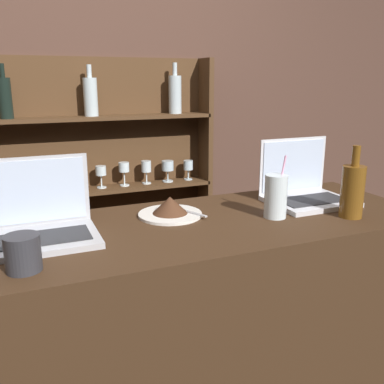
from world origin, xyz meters
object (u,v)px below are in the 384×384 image
laptop_far (304,188)px  wine_bottle_amber (353,190)px  coffee_cup (23,253)px  laptop_near (36,223)px  cake_plate (170,208)px  water_glass (276,196)px

laptop_far → wine_bottle_amber: (0.03, -0.23, 0.05)m
coffee_cup → wine_bottle_amber: bearing=1.2°
laptop_near → coffee_cup: (-0.05, -0.22, -0.00)m
wine_bottle_amber → laptop_near: bearing=168.9°
cake_plate → water_glass: (0.33, -0.16, 0.05)m
cake_plate → water_glass: size_ratio=1.04×
laptop_near → laptop_far: (1.00, 0.03, 0.00)m
laptop_far → water_glass: bearing=-149.2°
water_glass → coffee_cup: 0.84m
laptop_far → laptop_near: bearing=-178.4°
laptop_far → cake_plate: bearing=177.3°
laptop_far → cake_plate: 0.55m
laptop_far → coffee_cup: bearing=-166.4°
cake_plate → wine_bottle_amber: bearing=-23.9°
laptop_near → coffee_cup: size_ratio=3.68×
wine_bottle_amber → coffee_cup: (-1.07, -0.02, -0.05)m
laptop_far → water_glass: laptop_far is taller
laptop_far → cake_plate: (-0.55, 0.03, -0.02)m
laptop_far → coffee_cup: (-1.05, -0.25, -0.00)m
laptop_far → coffee_cup: size_ratio=3.31×
water_glass → wine_bottle_amber: wine_bottle_amber is taller
coffee_cup → laptop_far: bearing=13.6°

